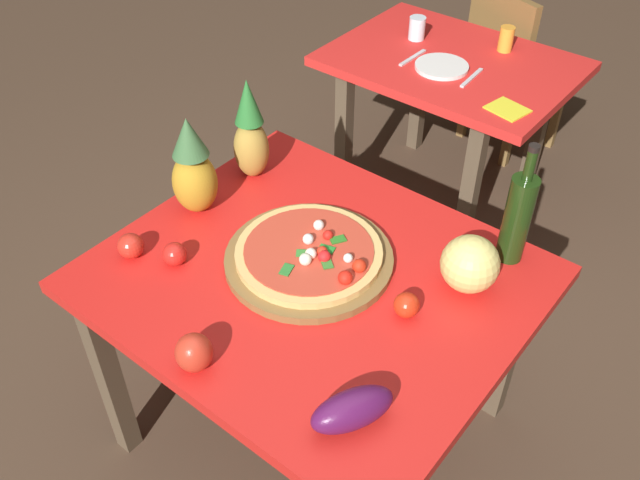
% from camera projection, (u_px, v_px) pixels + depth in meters
% --- Properties ---
extents(ground_plane, '(10.00, 10.00, 0.00)m').
position_uv_depth(ground_plane, '(315.00, 424.00, 2.39)').
color(ground_plane, '#4C3828').
extents(display_table, '(1.14, 0.99, 0.72)m').
position_uv_depth(display_table, '(314.00, 296.00, 1.97)').
color(display_table, brown).
rests_on(display_table, ground_plane).
extents(background_table, '(1.00, 0.74, 0.72)m').
position_uv_depth(background_table, '(449.00, 83.00, 2.96)').
color(background_table, brown).
rests_on(background_table, ground_plane).
extents(dining_chair, '(0.51, 0.51, 0.85)m').
position_uv_depth(dining_chair, '(510.00, 61.00, 3.39)').
color(dining_chair, brown).
rests_on(dining_chair, ground_plane).
extents(pizza_board, '(0.48, 0.48, 0.02)m').
position_uv_depth(pizza_board, '(309.00, 259.00, 1.94)').
color(pizza_board, brown).
rests_on(pizza_board, display_table).
extents(pizza, '(0.41, 0.41, 0.06)m').
position_uv_depth(pizza, '(310.00, 253.00, 1.92)').
color(pizza, '#E3B767').
rests_on(pizza, pizza_board).
extents(wine_bottle, '(0.08, 0.08, 0.38)m').
position_uv_depth(wine_bottle, '(517.00, 217.00, 1.87)').
color(wine_bottle, '#1A320E').
rests_on(wine_bottle, display_table).
extents(pineapple_left, '(0.11, 0.11, 0.34)m').
position_uv_depth(pineapple_left, '(250.00, 134.00, 2.17)').
color(pineapple_left, '#AB8938').
rests_on(pineapple_left, display_table).
extents(pineapple_right, '(0.14, 0.14, 0.32)m').
position_uv_depth(pineapple_right, '(193.00, 170.00, 2.04)').
color(pineapple_right, '#B98A22').
rests_on(pineapple_right, display_table).
extents(melon, '(0.16, 0.16, 0.16)m').
position_uv_depth(melon, '(470.00, 264.00, 1.83)').
color(melon, '#E6D573').
rests_on(melon, display_table).
extents(bell_pepper, '(0.09, 0.09, 0.10)m').
position_uv_depth(bell_pepper, '(194.00, 352.00, 1.64)').
color(bell_pepper, red).
rests_on(bell_pepper, display_table).
extents(eggplant, '(0.17, 0.22, 0.09)m').
position_uv_depth(eggplant, '(352.00, 409.00, 1.52)').
color(eggplant, '#501549').
rests_on(eggplant, display_table).
extents(tomato_near_board, '(0.07, 0.07, 0.07)m').
position_uv_depth(tomato_near_board, '(131.00, 246.00, 1.95)').
color(tomato_near_board, red).
rests_on(tomato_near_board, display_table).
extents(tomato_at_corner, '(0.07, 0.07, 0.07)m').
position_uv_depth(tomato_at_corner, '(407.00, 305.00, 1.78)').
color(tomato_at_corner, red).
rests_on(tomato_at_corner, display_table).
extents(tomato_beside_pepper, '(0.07, 0.07, 0.07)m').
position_uv_depth(tomato_beside_pepper, '(175.00, 254.00, 1.92)').
color(tomato_beside_pepper, red).
rests_on(tomato_beside_pepper, display_table).
extents(drinking_glass_juice, '(0.06, 0.06, 0.10)m').
position_uv_depth(drinking_glass_juice, '(506.00, 39.00, 2.91)').
color(drinking_glass_juice, orange).
rests_on(drinking_glass_juice, background_table).
extents(drinking_glass_water, '(0.07, 0.07, 0.10)m').
position_uv_depth(drinking_glass_water, '(417.00, 28.00, 3.00)').
color(drinking_glass_water, silver).
rests_on(drinking_glass_water, background_table).
extents(dinner_plate, '(0.22, 0.22, 0.02)m').
position_uv_depth(dinner_plate, '(442.00, 67.00, 2.82)').
color(dinner_plate, white).
rests_on(dinner_plate, background_table).
extents(fork_utensil, '(0.02, 0.18, 0.01)m').
position_uv_depth(fork_utensil, '(413.00, 58.00, 2.89)').
color(fork_utensil, silver).
rests_on(fork_utensil, background_table).
extents(knife_utensil, '(0.03, 0.18, 0.01)m').
position_uv_depth(knife_utensil, '(472.00, 78.00, 2.76)').
color(knife_utensil, silver).
rests_on(knife_utensil, background_table).
extents(napkin_folded, '(0.16, 0.15, 0.01)m').
position_uv_depth(napkin_folded, '(508.00, 109.00, 2.57)').
color(napkin_folded, yellow).
rests_on(napkin_folded, background_table).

